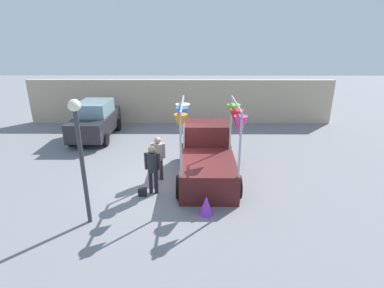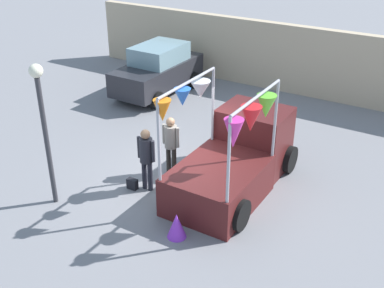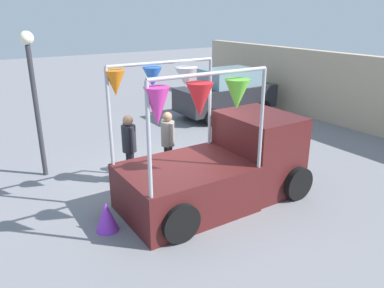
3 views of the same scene
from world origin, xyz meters
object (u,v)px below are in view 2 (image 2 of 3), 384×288
person_customer (146,154)px  street_lamp (43,115)px  person_vendor (171,140)px  folded_kite_bundle_violet (177,226)px  parked_car (158,70)px  vendor_truck (238,155)px  handbag (132,184)px

person_customer → street_lamp: size_ratio=0.48×
person_vendor → folded_kite_bundle_violet: (1.67, -2.29, -0.70)m
parked_car → folded_kite_bundle_violet: size_ratio=6.67×
vendor_truck → folded_kite_bundle_violet: 2.77m
vendor_truck → person_customer: (-1.86, -1.44, 0.17)m
person_customer → handbag: 0.98m
vendor_truck → street_lamp: street_lamp is taller
vendor_truck → parked_car: bearing=141.9°
handbag → street_lamp: size_ratio=0.08×
vendor_truck → parked_car: size_ratio=1.01×
street_lamp → folded_kite_bundle_violet: 3.97m
person_vendor → parked_car: bearing=128.3°
parked_car → handbag: bearing=-60.7°
vendor_truck → street_lamp: 4.91m
person_customer → street_lamp: (-1.63, -1.68, 1.33)m
vendor_truck → folded_kite_bundle_violet: size_ratio=6.76×
person_customer → handbag: bearing=-150.3°
vendor_truck → person_customer: vendor_truck is taller
handbag → folded_kite_bundle_violet: (2.08, -1.07, 0.16)m
parked_car → person_vendor: (3.80, -4.81, 0.06)m
vendor_truck → person_vendor: vendor_truck is taller
parked_car → person_vendor: 6.13m
parked_car → street_lamp: bearing=-74.3°
folded_kite_bundle_violet → vendor_truck: bearing=87.4°
handbag → street_lamp: (-1.28, -1.48, 2.23)m
person_customer → folded_kite_bundle_violet: bearing=-36.3°
parked_car → handbag: parked_car is taller
parked_car → person_customer: (3.74, -5.83, 0.09)m
street_lamp → person_customer: bearing=45.8°
handbag → folded_kite_bundle_violet: bearing=-27.2°
street_lamp → person_vendor: bearing=57.8°
vendor_truck → handbag: bearing=-143.4°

